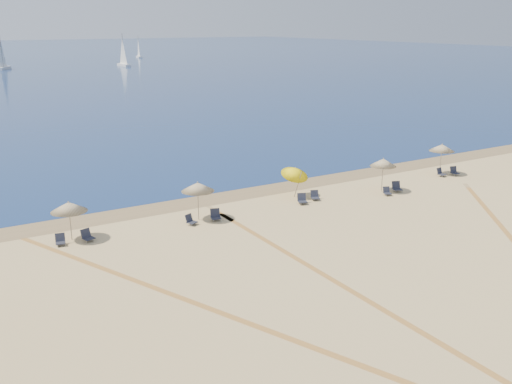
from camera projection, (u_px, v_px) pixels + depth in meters
wet_sand at (228, 196)px, 40.87m from camera, size 500.00×500.00×0.00m
umbrella_1 at (69, 207)px, 32.02m from camera, size 2.04×2.04×2.32m
umbrella_2 at (198, 187)px, 35.31m from camera, size 2.06×2.06×2.49m
umbrella_3 at (295, 172)px, 40.00m from camera, size 1.94×2.01×2.50m
umbrella_4 at (383, 162)px, 41.28m from camera, size 1.91×1.91×2.53m
umbrella_5 at (442, 148)px, 45.97m from camera, size 2.02×2.02×2.56m
chair_2 at (60, 240)px, 31.76m from camera, size 0.63×0.71×0.64m
chair_3 at (87, 236)px, 32.34m from camera, size 0.75×0.81×0.69m
chair_4 at (191, 220)px, 34.95m from camera, size 0.74×0.78×0.64m
chair_5 at (215, 215)px, 35.74m from camera, size 0.76×0.83×0.71m
chair_6 at (302, 199)px, 38.97m from camera, size 0.80×0.86×0.71m
chair_7 at (315, 196)px, 39.82m from camera, size 0.75×0.80×0.67m
chair_8 at (387, 192)px, 40.94m from camera, size 0.65×0.71×0.60m
chair_9 at (397, 187)px, 41.83m from camera, size 0.82×0.88×0.73m
chair_10 at (441, 173)px, 45.94m from camera, size 0.64×0.73×0.67m
chair_11 at (454, 171)px, 46.34m from camera, size 0.72×0.79×0.69m
sailboat_0 at (139, 51)px, 198.74m from camera, size 1.99×5.16×7.48m
sailboat_2 at (2, 58)px, 149.05m from camera, size 4.51×6.43×9.57m
sailboat_3 at (123, 56)px, 160.30m from camera, size 2.17×6.18×9.02m
tire_tracks at (364, 281)px, 27.41m from camera, size 55.93×43.51×0.00m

